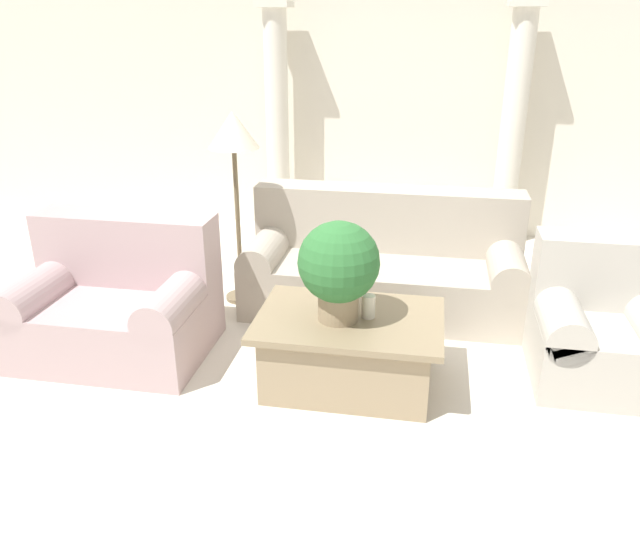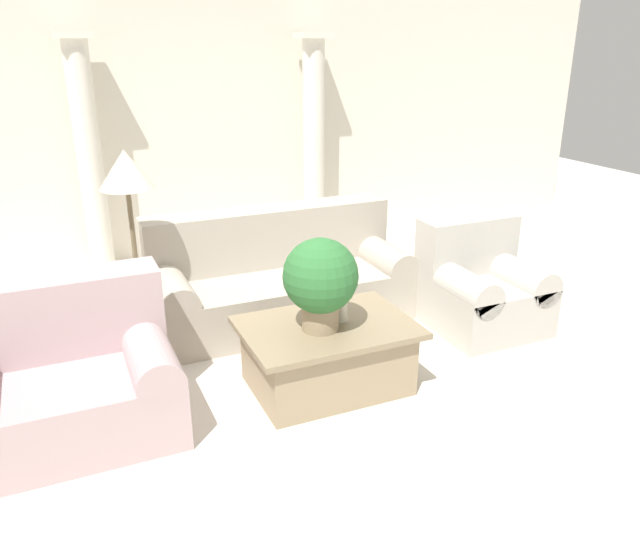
{
  "view_description": "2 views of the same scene",
  "coord_description": "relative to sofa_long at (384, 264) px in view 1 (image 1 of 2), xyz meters",
  "views": [
    {
      "loc": [
        0.49,
        -3.76,
        2.12
      ],
      "look_at": [
        -0.18,
        -0.07,
        0.54
      ],
      "focal_mm": 35.0,
      "sensor_mm": 36.0,
      "label": 1
    },
    {
      "loc": [
        -1.47,
        -3.77,
        2.2
      ],
      "look_at": [
        0.23,
        0.09,
        0.57
      ],
      "focal_mm": 35.0,
      "sensor_mm": 36.0,
      "label": 2
    }
  ],
  "objects": [
    {
      "name": "column_left",
      "position": [
        -1.25,
        1.68,
        0.82
      ],
      "size": [
        0.32,
        0.32,
        2.27
      ],
      "color": "silver",
      "rests_on": "ground_plane"
    },
    {
      "name": "floor_lamp",
      "position": [
        -1.14,
        -0.1,
        0.93
      ],
      "size": [
        0.38,
        0.38,
        1.5
      ],
      "color": "brown",
      "rests_on": "ground_plane"
    },
    {
      "name": "sofa_long",
      "position": [
        0.0,
        0.0,
        0.0
      ],
      "size": [
        2.1,
        0.9,
        0.89
      ],
      "color": "#ADA393",
      "rests_on": "ground_plane"
    },
    {
      "name": "loveseat",
      "position": [
        -1.72,
        -1.03,
        0.01
      ],
      "size": [
        1.25,
        0.9,
        0.89
      ],
      "color": "#B69B9D",
      "rests_on": "ground_plane"
    },
    {
      "name": "pillar_candle",
      "position": [
        0.0,
        -1.19,
        0.18
      ],
      "size": [
        0.08,
        0.08,
        0.14
      ],
      "color": "silver",
      "rests_on": "coffee_table"
    },
    {
      "name": "ground_plane",
      "position": [
        -0.17,
        -0.8,
        -0.35
      ],
      "size": [
        16.0,
        16.0,
        0.0
      ],
      "primitive_type": "plane",
      "color": "silver"
    },
    {
      "name": "coffee_table",
      "position": [
        -0.1,
        -1.21,
        -0.11
      ],
      "size": [
        1.12,
        0.79,
        0.46
      ],
      "color": "#998466",
      "rests_on": "ground_plane"
    },
    {
      "name": "armchair",
      "position": [
        1.44,
        -0.8,
        -0.0
      ],
      "size": [
        0.83,
        0.83,
        0.86
      ],
      "color": "#B7B2A8",
      "rests_on": "ground_plane"
    },
    {
      "name": "column_right",
      "position": [
        1.04,
        1.68,
        0.82
      ],
      "size": [
        0.32,
        0.32,
        2.27
      ],
      "color": "silver",
      "rests_on": "ground_plane"
    },
    {
      "name": "potted_plant",
      "position": [
        -0.17,
        -1.25,
        0.45
      ],
      "size": [
        0.48,
        0.48,
        0.61
      ],
      "color": "#937F60",
      "rests_on": "coffee_table"
    },
    {
      "name": "wall_back",
      "position": [
        -0.17,
        1.98,
        1.25
      ],
      "size": [
        10.0,
        0.06,
        3.2
      ],
      "color": "silver",
      "rests_on": "ground_plane"
    }
  ]
}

